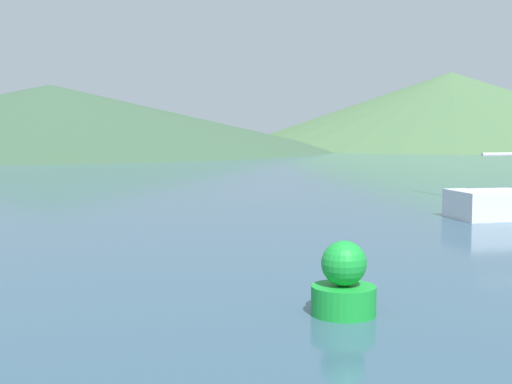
# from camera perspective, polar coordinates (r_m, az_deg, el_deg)

# --- Properties ---
(buoy_marker) EXTENTS (0.81, 0.81, 0.93)m
(buoy_marker) POSITION_cam_1_polar(r_m,az_deg,el_deg) (8.93, 7.03, -7.34)
(buoy_marker) COLOR green
(buoy_marker) RESTS_ON ground_plane
(hill_west) EXTENTS (55.40, 55.40, 6.25)m
(hill_west) POSITION_cam_1_polar(r_m,az_deg,el_deg) (71.68, -16.10, 5.77)
(hill_west) COLOR #38563D
(hill_west) RESTS_ON ground_plane
(hill_central) EXTENTS (48.67, 48.67, 8.26)m
(hill_central) POSITION_cam_1_polar(r_m,az_deg,el_deg) (83.00, 15.29, 6.40)
(hill_central) COLOR #476B42
(hill_central) RESTS_ON ground_plane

